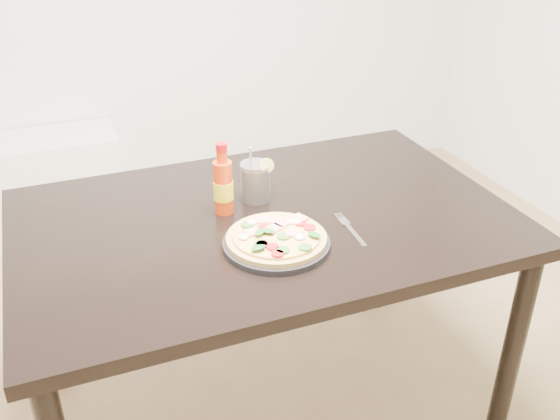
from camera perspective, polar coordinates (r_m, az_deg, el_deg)
name	(u,v)px	position (r m, az deg, el deg)	size (l,w,h in m)	color
dining_table	(265,241)	(1.83, -1.39, -2.81)	(1.40, 0.90, 0.75)	black
plate	(276,243)	(1.64, -0.33, -3.08)	(0.28, 0.28, 0.02)	black
pizza	(277,237)	(1.63, -0.32, -2.48)	(0.26, 0.26, 0.03)	tan
hot_sauce_bottle	(223,186)	(1.77, -5.21, 2.22)	(0.06, 0.06, 0.21)	red
cola_cup	(255,182)	(1.85, -2.26, 2.54)	(0.10, 0.09, 0.18)	black
fork	(350,228)	(1.73, 6.38, -1.68)	(0.03, 0.19, 0.00)	silver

